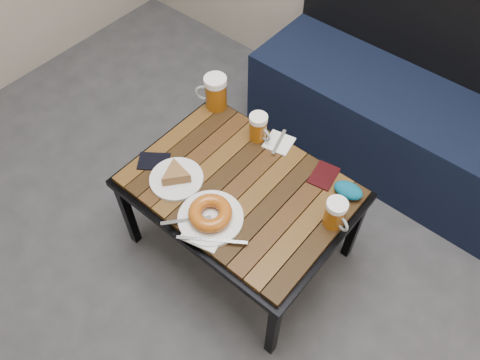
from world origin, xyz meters
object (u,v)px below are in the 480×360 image
Objects in this scene: plate_bagel at (210,215)px; cafe_table at (240,191)px; bench at (395,117)px; knit_pouch at (348,190)px; plate_pie at (176,176)px; beer_mug_right at (335,214)px; passport_navy at (154,161)px; beer_mug_left at (215,92)px; beer_mug_centre at (259,127)px; passport_burgundy at (324,175)px.

cafe_table is at bearing 95.76° from plate_bagel.
plate_bagel is (0.02, -0.19, 0.07)m from cafe_table.
bench reaches higher than cafe_table.
cafe_table is 7.60× the size of knit_pouch.
knit_pouch is at bearing 34.05° from plate_pie.
plate_bagel is (-0.34, -0.27, -0.03)m from beer_mug_right.
plate_bagel is 2.42× the size of passport_navy.
cafe_table is 2.86× the size of plate_bagel.
beer_mug_left is 1.29× the size of beer_mug_centre.
plate_bagel is (0.12, -0.42, -0.03)m from beer_mug_centre.
cafe_table is (-0.22, -0.91, 0.16)m from bench.
bench is at bearing 80.08° from passport_burgundy.
passport_navy is at bearing -152.00° from knit_pouch.
beer_mug_centre reaches higher than passport_navy.
beer_mug_left reaches higher than plate_bagel.
beer_mug_centre is at bearing 171.42° from passport_burgundy.
bench reaches higher than passport_burgundy.
cafe_table is 6.80× the size of passport_burgundy.
plate_pie is at bearing -145.95° from knit_pouch.
beer_mug_right reaches higher than plate_bagel.
knit_pouch is at bearing 149.52° from beer_mug_left.
plate_bagel is at bearing -127.73° from knit_pouch.
plate_pie reaches higher than knit_pouch.
beer_mug_right is at bearing 70.19° from passport_navy.
beer_mug_left reaches higher than knit_pouch.
beer_mug_centre is (0.26, -0.03, -0.02)m from beer_mug_left.
beer_mug_left is at bearing 143.71° from cafe_table.
plate_pie is 1.69× the size of passport_navy.
plate_bagel is at bearing -100.52° from bench.
beer_mug_left is 0.52× the size of plate_bagel.
passport_burgundy is at bearing 41.89° from plate_pie.
knit_pouch is (0.53, 0.36, 0.00)m from plate_pie.
passport_burgundy is at bearing -90.14° from bench.
bench is 0.73m from knit_pouch.
cafe_table is at bearing -146.48° from knit_pouch.
beer_mug_centre is 0.43m from knit_pouch.
beer_mug_right reaches higher than passport_burgundy.
beer_mug_right is 0.98× the size of passport_burgundy.
beer_mug_right is 0.73m from passport_navy.
beer_mug_right is 1.09× the size of knit_pouch.
beer_mug_left is 1.39× the size of knit_pouch.
bench is at bearing 76.25° from cafe_table.
beer_mug_centre is 0.98× the size of passport_navy.
cafe_table is 0.41m from knit_pouch.
knit_pouch is at bearing 33.52° from cafe_table.
passport_navy reaches higher than cafe_table.
plate_pie is at bearing 83.74° from beer_mug_left.
beer_mug_centre is 0.48m from beer_mug_right.
beer_mug_centre is 0.44m from passport_navy.
passport_navy is at bearing -155.96° from passport_burgundy.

